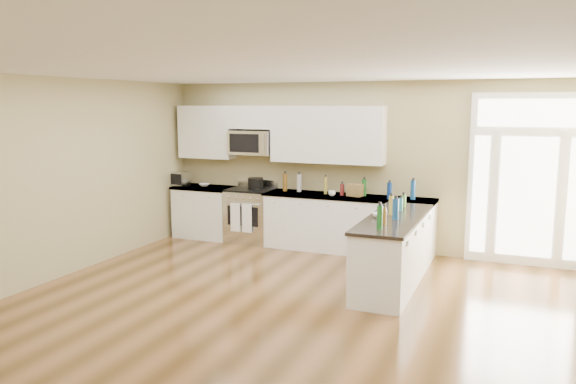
{
  "coord_description": "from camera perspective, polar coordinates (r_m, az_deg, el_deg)",
  "views": [
    {
      "loc": [
        2.42,
        -5.09,
        2.42
      ],
      "look_at": [
        -0.52,
        2.0,
        1.22
      ],
      "focal_mm": 35.0,
      "sensor_mm": 36.0,
      "label": 1
    }
  ],
  "objects": [
    {
      "name": "bowl_peninsula",
      "position": [
        7.55,
        9.29,
        -2.33
      ],
      "size": [
        0.22,
        0.22,
        0.06
      ],
      "primitive_type": "imported",
      "rotation": [
        0.0,
        0.0,
        0.15
      ],
      "color": "white",
      "rests_on": "peninsula_cabinet"
    },
    {
      "name": "upper_cabinet_short",
      "position": [
        9.94,
        -3.61,
        7.59
      ],
      "size": [
        0.82,
        0.33,
        0.4
      ],
      "primitive_type": "cube",
      "color": "white",
      "rests_on": "room_shell"
    },
    {
      "name": "upper_cabinet_left",
      "position": [
        10.39,
        -8.23,
        6.05
      ],
      "size": [
        1.04,
        0.33,
        0.95
      ],
      "primitive_type": "cube",
      "color": "white",
      "rests_on": "room_shell"
    },
    {
      "name": "counter_bottles",
      "position": [
        8.56,
        7.55,
        -0.26
      ],
      "size": [
        2.35,
        2.46,
        0.31
      ],
      "color": "#19591E",
      "rests_on": "back_cabinet_right"
    },
    {
      "name": "microwave",
      "position": [
        9.93,
        -3.68,
        5.04
      ],
      "size": [
        0.78,
        0.41,
        0.42
      ],
      "color": "silver",
      "rests_on": "room_shell"
    },
    {
      "name": "toaster_oven",
      "position": [
        10.54,
        -10.92,
        1.36
      ],
      "size": [
        0.35,
        0.3,
        0.26
      ],
      "primitive_type": "cube",
      "rotation": [
        0.0,
        0.0,
        -0.19
      ],
      "color": "silver",
      "rests_on": "back_cabinet_left"
    },
    {
      "name": "back_cabinet_right",
      "position": [
        9.37,
        6.04,
        -3.4
      ],
      "size": [
        2.85,
        0.66,
        0.94
      ],
      "color": "white",
      "rests_on": "ground"
    },
    {
      "name": "ground",
      "position": [
        6.14,
        -2.74,
        -14.38
      ],
      "size": [
        8.0,
        8.0,
        0.0
      ],
      "primitive_type": "plane",
      "color": "#4C3215"
    },
    {
      "name": "room_shell",
      "position": [
        5.68,
        -2.87,
        1.66
      ],
      "size": [
        8.0,
        8.0,
        8.0
      ],
      "color": "tan",
      "rests_on": "ground"
    },
    {
      "name": "bowl_left",
      "position": [
        10.4,
        -8.49,
        0.72
      ],
      "size": [
        0.23,
        0.23,
        0.05
      ],
      "primitive_type": "imported",
      "rotation": [
        0.0,
        0.0,
        0.26
      ],
      "color": "white",
      "rests_on": "back_cabinet_left"
    },
    {
      "name": "back_cabinet_left",
      "position": [
        10.44,
        -8.41,
        -2.16
      ],
      "size": [
        1.1,
        0.66,
        0.94
      ],
      "color": "white",
      "rests_on": "ground"
    },
    {
      "name": "kitchen_range",
      "position": [
        9.99,
        -3.79,
        -2.35
      ],
      "size": [
        0.79,
        0.7,
        1.08
      ],
      "color": "silver",
      "rests_on": "ground"
    },
    {
      "name": "cardboard_box",
      "position": [
        9.23,
        6.85,
        0.2
      ],
      "size": [
        0.28,
        0.24,
        0.2
      ],
      "primitive_type": "cube",
      "rotation": [
        0.0,
        0.0,
        -0.29
      ],
      "color": "brown",
      "rests_on": "back_cabinet_right"
    },
    {
      "name": "entry_door",
      "position": [
        9.12,
        23.15,
        1.11
      ],
      "size": [
        1.7,
        0.1,
        2.6
      ],
      "color": "white",
      "rests_on": "ground"
    },
    {
      "name": "peninsula_cabinet",
      "position": [
        7.74,
        10.68,
        -6.15
      ],
      "size": [
        0.69,
        2.32,
        0.94
      ],
      "color": "white",
      "rests_on": "ground"
    },
    {
      "name": "upper_cabinet_right",
      "position": [
        9.43,
        4.01,
        5.84
      ],
      "size": [
        1.94,
        0.33,
        0.95
      ],
      "primitive_type": "cube",
      "color": "white",
      "rests_on": "room_shell"
    },
    {
      "name": "stockpot",
      "position": [
        9.92,
        -3.31,
        0.94
      ],
      "size": [
        0.31,
        0.31,
        0.21
      ],
      "primitive_type": "cylinder",
      "rotation": [
        0.0,
        0.0,
        0.16
      ],
      "color": "black",
      "rests_on": "kitchen_range"
    },
    {
      "name": "cup_counter",
      "position": [
        9.21,
        4.48,
        -0.13
      ],
      "size": [
        0.12,
        0.12,
        0.09
      ],
      "primitive_type": "imported",
      "rotation": [
        0.0,
        0.0,
        0.04
      ],
      "color": "white",
      "rests_on": "back_cabinet_right"
    }
  ]
}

